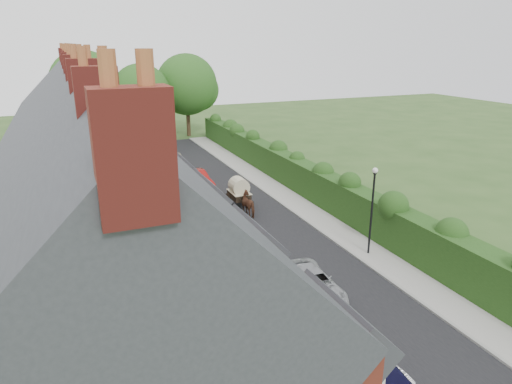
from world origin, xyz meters
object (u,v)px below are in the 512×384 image
at_px(car_green, 215,210).
at_px(car_beige, 170,162).
at_px(car_silver_b, 311,284).
at_px(car_grey, 160,148).
at_px(car_red, 196,180).
at_px(horse, 250,204).
at_px(horse_cart, 239,190).
at_px(car_white, 246,242).
at_px(car_silver_a, 359,362).
at_px(lamppost, 373,200).
at_px(car_black, 147,139).

height_order(car_green, car_beige, car_beige).
distance_m(car_silver_b, car_grey, 31.61).
bearing_deg(car_red, horse, -81.94).
height_order(car_red, car_beige, car_beige).
xyz_separation_m(car_red, car_grey, (-0.33, 13.23, -0.02)).
xyz_separation_m(car_silver_b, horse_cart, (1.33, 13.17, 0.61)).
height_order(car_red, horse_cart, horse_cart).
bearing_deg(car_beige, car_white, -82.66).
height_order(car_silver_a, car_red, car_red).
height_order(car_silver_a, horse_cart, horse_cart).
height_order(lamppost, car_black, lamppost).
distance_m(car_red, horse_cart, 5.52).
bearing_deg(car_green, lamppost, -63.31).
bearing_deg(horse_cart, car_silver_a, -97.67).
bearing_deg(lamppost, horse_cart, 110.12).
height_order(car_silver_a, car_white, car_white).
distance_m(car_silver_a, car_green, 16.80).
height_order(lamppost, car_grey, lamppost).
height_order(horse, horse_cart, horse_cart).
height_order(car_grey, car_black, car_grey).
xyz_separation_m(car_white, car_red, (0.69, 12.77, 0.10)).
bearing_deg(car_red, car_grey, 85.74).
height_order(car_beige, horse, horse).
height_order(car_silver_a, car_silver_b, car_silver_a).
height_order(car_grey, horse_cart, horse_cart).
relative_size(car_silver_a, car_silver_b, 0.87).
bearing_deg(car_white, horse_cart, 81.68).
bearing_deg(horse_cart, horse, -90.00).
height_order(car_green, car_red, car_red).
bearing_deg(car_silver_b, car_green, 99.96).
xyz_separation_m(car_white, car_beige, (-0.05, 19.23, 0.13)).
bearing_deg(car_silver_a, car_beige, 76.91).
distance_m(car_grey, horse, 20.63).
bearing_deg(horse, car_beige, -86.51).
relative_size(car_white, horse, 2.36).
distance_m(car_silver_b, car_red, 18.37).
bearing_deg(car_grey, car_green, -82.91).
relative_size(car_beige, horse, 2.95).
relative_size(car_silver_b, car_grey, 0.90).
bearing_deg(car_grey, car_white, -82.55).
bearing_deg(car_silver_a, car_silver_b, 64.83).
bearing_deg(car_red, horse_cart, -76.74).
bearing_deg(car_black, horse, -80.89).
bearing_deg(car_black, car_silver_b, -84.59).
distance_m(car_silver_a, horse_cart, 18.95).
relative_size(car_white, car_red, 0.99).
bearing_deg(horse, horse_cart, -96.93).
relative_size(lamppost, car_white, 1.13).
xyz_separation_m(car_beige, horse, (2.53, -13.75, 0.03)).
xyz_separation_m(car_red, car_beige, (-0.74, 6.46, 0.03)).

